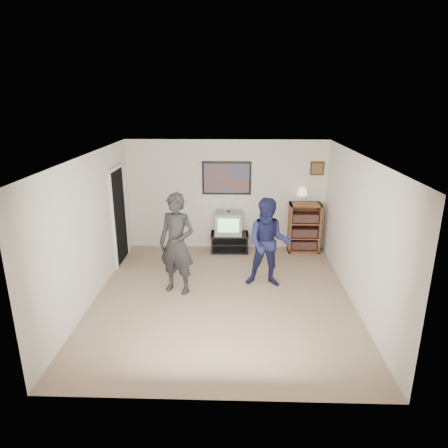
# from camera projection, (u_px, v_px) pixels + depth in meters

# --- Properties ---
(room_shell) EXTENTS (4.51, 5.00, 2.51)m
(room_shell) POSITION_uv_depth(u_px,v_px,m) (223.00, 225.00, 7.02)
(room_shell) COLOR #846853
(room_shell) RESTS_ON ground
(media_stand) EXTENTS (0.86, 0.49, 0.43)m
(media_stand) POSITION_uv_depth(u_px,v_px,m) (230.00, 242.00, 9.13)
(media_stand) COLOR black
(media_stand) RESTS_ON room_shell
(crt_television) EXTENTS (0.60, 0.51, 0.51)m
(crt_television) POSITION_uv_depth(u_px,v_px,m) (229.00, 223.00, 8.98)
(crt_television) COLOR gray
(crt_television) RESTS_ON media_stand
(bookshelf) EXTENTS (0.69, 0.39, 1.13)m
(bookshelf) POSITION_uv_depth(u_px,v_px,m) (304.00, 228.00, 9.01)
(bookshelf) COLOR brown
(bookshelf) RESTS_ON room_shell
(table_lamp) EXTENTS (0.23, 0.23, 0.37)m
(table_lamp) POSITION_uv_depth(u_px,v_px,m) (302.00, 195.00, 8.78)
(table_lamp) COLOR #F9E1BD
(table_lamp) RESTS_ON bookshelf
(person_tall) EXTENTS (0.78, 0.64, 1.83)m
(person_tall) POSITION_uv_depth(u_px,v_px,m) (177.00, 244.00, 7.04)
(person_tall) COLOR black
(person_tall) RESTS_ON room_shell
(person_short) EXTENTS (0.88, 0.71, 1.68)m
(person_short) POSITION_uv_depth(u_px,v_px,m) (268.00, 243.00, 7.30)
(person_short) COLOR #1A1E48
(person_short) RESTS_ON room_shell
(controller_left) EXTENTS (0.05, 0.12, 0.03)m
(controller_left) POSITION_uv_depth(u_px,v_px,m) (179.00, 222.00, 7.10)
(controller_left) COLOR white
(controller_left) RESTS_ON person_tall
(controller_right) EXTENTS (0.07, 0.12, 0.03)m
(controller_right) POSITION_uv_depth(u_px,v_px,m) (267.00, 227.00, 7.43)
(controller_right) COLOR white
(controller_right) RESTS_ON person_short
(poster) EXTENTS (1.10, 0.03, 0.75)m
(poster) POSITION_uv_depth(u_px,v_px,m) (227.00, 178.00, 8.92)
(poster) COLOR black
(poster) RESTS_ON room_shell
(air_vent) EXTENTS (0.28, 0.02, 0.14)m
(air_vent) POSITION_uv_depth(u_px,v_px,m) (202.00, 165.00, 8.85)
(air_vent) COLOR white
(air_vent) RESTS_ON room_shell
(small_picture) EXTENTS (0.30, 0.03, 0.30)m
(small_picture) POSITION_uv_depth(u_px,v_px,m) (317.00, 168.00, 8.79)
(small_picture) COLOR black
(small_picture) RESTS_ON room_shell
(doorway) EXTENTS (0.03, 0.85, 2.00)m
(doorway) POSITION_uv_depth(u_px,v_px,m) (119.00, 216.00, 8.35)
(doorway) COLOR black
(doorway) RESTS_ON room_shell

